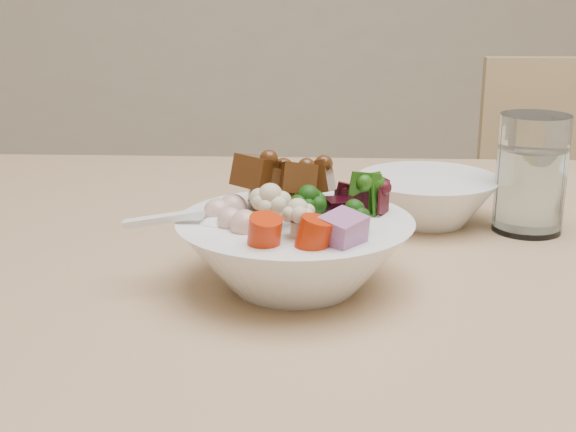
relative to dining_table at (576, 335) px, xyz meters
The scene contains 5 objects.
dining_table is the anchor object (origin of this frame).
food_bowl 0.30m from the dining_table, behind, with size 0.21×0.21×0.11m.
soup_spoon 0.39m from the dining_table, behind, with size 0.10×0.04×0.02m.
water_glass 0.17m from the dining_table, 96.98° to the left, with size 0.07×0.07×0.13m.
side_bowl 0.21m from the dining_table, 126.70° to the left, with size 0.16×0.16×0.05m, color white, non-canonical shape.
Camera 1 is at (-0.51, -0.62, 1.01)m, focal length 50.00 mm.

